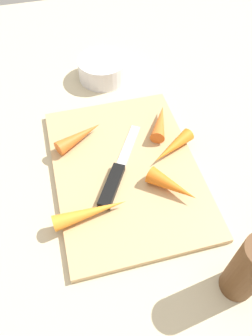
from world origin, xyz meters
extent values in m
plane|color=#C6B793|center=(0.00, 0.00, 0.00)|extent=(1.40, 1.40, 0.00)
cube|color=tan|center=(0.00, 0.00, 0.01)|extent=(0.36, 0.26, 0.01)
cube|color=#B7B7BC|center=(-0.05, 0.02, 0.01)|extent=(0.10, 0.07, 0.00)
cube|color=black|center=(0.04, -0.03, 0.02)|extent=(0.09, 0.07, 0.01)
cone|color=orange|center=(0.08, -0.08, 0.03)|extent=(0.04, 0.13, 0.03)
cone|color=orange|center=(0.07, 0.06, 0.03)|extent=(0.09, 0.08, 0.03)
cone|color=orange|center=(-0.08, 0.09, 0.03)|extent=(0.09, 0.06, 0.03)
cone|color=orange|center=(-0.09, -0.07, 0.03)|extent=(0.07, 0.10, 0.03)
cone|color=orange|center=(-0.02, 0.09, 0.03)|extent=(0.07, 0.10, 0.03)
cylinder|color=silver|center=(-0.29, 0.02, 0.02)|extent=(0.11, 0.11, 0.05)
cylinder|color=brown|center=(0.24, 0.11, 0.07)|extent=(0.05, 0.05, 0.13)
camera|label=1|loc=(0.35, -0.09, 0.49)|focal=34.66mm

